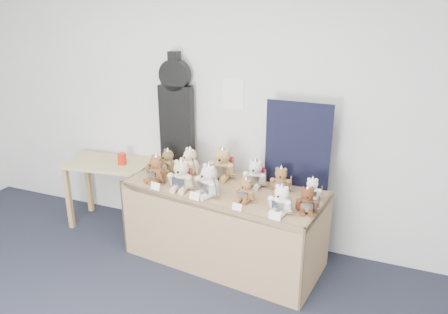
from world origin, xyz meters
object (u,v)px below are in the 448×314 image
at_px(side_table, 110,172).
at_px(teddy_back_right, 281,180).
at_px(guitar_case, 176,111).
at_px(teddy_back_centre_right, 255,174).
at_px(teddy_front_right, 246,191).
at_px(teddy_back_centre_left, 222,164).
at_px(red_cup, 122,159).
at_px(teddy_front_end, 307,201).
at_px(teddy_back_left, 190,162).
at_px(teddy_back_end, 312,190).
at_px(teddy_front_centre, 208,181).
at_px(display_table, 220,206).
at_px(teddy_front_left, 181,176).
at_px(teddy_back_far_left, 168,162).
at_px(teddy_front_far_left, 156,170).
at_px(teddy_front_far_right, 281,200).

xyz_separation_m(side_table, teddy_back_right, (1.92, -0.09, 0.25)).
bearing_deg(guitar_case, teddy_back_centre_right, -15.97).
relative_size(teddy_front_right, teddy_back_centre_left, 0.68).
bearing_deg(teddy_back_right, side_table, 169.58).
bearing_deg(teddy_back_right, red_cup, 169.58).
bearing_deg(teddy_back_centre_left, teddy_front_end, -25.99).
height_order(teddy_back_left, teddy_back_end, teddy_back_left).
bearing_deg(teddy_front_centre, display_table, 96.39).
bearing_deg(teddy_front_end, teddy_back_end, 80.27).
height_order(red_cup, teddy_front_left, teddy_front_left).
distance_m(teddy_front_right, teddy_front_end, 0.52).
height_order(teddy_back_end, teddy_back_far_left, teddy_back_far_left).
relative_size(side_table, teddy_back_centre_right, 3.24).
relative_size(guitar_case, teddy_front_right, 4.83).
xyz_separation_m(teddy_front_end, teddy_back_centre_left, (-0.90, 0.40, 0.04)).
bearing_deg(teddy_front_far_left, display_table, 26.82).
relative_size(teddy_front_far_left, teddy_back_right, 1.18).
height_order(side_table, teddy_front_end, teddy_front_end).
bearing_deg(teddy_front_far_left, red_cup, 173.91).
height_order(teddy_back_right, teddy_back_far_left, teddy_back_far_left).
bearing_deg(teddy_back_far_left, teddy_front_right, 2.46).
distance_m(teddy_front_end, teddy_back_centre_left, 0.98).
bearing_deg(teddy_back_left, red_cup, -153.04).
xyz_separation_m(display_table, teddy_back_centre_left, (-0.08, 0.26, 0.30)).
height_order(teddy_front_end, teddy_back_left, teddy_back_left).
relative_size(teddy_front_far_right, teddy_back_centre_right, 0.94).
xyz_separation_m(teddy_front_far_left, teddy_back_far_left, (-0.03, 0.27, -0.02)).
relative_size(side_table, teddy_back_end, 4.19).
relative_size(guitar_case, teddy_back_centre_left, 3.28).
distance_m(teddy_back_centre_right, teddy_back_right, 0.25).
bearing_deg(teddy_back_centre_right, teddy_front_right, -87.75).
xyz_separation_m(red_cup, teddy_front_far_right, (1.84, -0.49, 0.07)).
relative_size(teddy_front_left, teddy_back_left, 1.08).
distance_m(teddy_front_left, teddy_back_centre_left, 0.45).
height_order(display_table, teddy_back_centre_right, teddy_back_centre_right).
xyz_separation_m(teddy_front_far_right, teddy_front_end, (0.19, 0.09, -0.01)).
distance_m(teddy_front_centre, teddy_front_far_right, 0.68).
height_order(teddy_front_far_left, teddy_back_centre_left, teddy_back_centre_left).
bearing_deg(display_table, teddy_front_end, -2.58).
bearing_deg(teddy_front_far_left, teddy_back_far_left, 117.22).
bearing_deg(teddy_back_far_left, teddy_back_left, 32.99).
bearing_deg(teddy_front_far_left, teddy_front_far_right, 13.78).
bearing_deg(teddy_back_end, teddy_front_far_right, -127.16).
distance_m(teddy_front_far_right, teddy_back_end, 0.38).
bearing_deg(teddy_front_centre, teddy_back_centre_right, 71.52).
bearing_deg(side_table, teddy_back_end, -12.25).
height_order(teddy_front_centre, teddy_back_left, teddy_front_centre).
bearing_deg(teddy_back_far_left, teddy_back_centre_right, 21.51).
relative_size(teddy_back_left, teddy_back_centre_right, 1.01).
distance_m(teddy_front_centre, teddy_front_right, 0.34).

